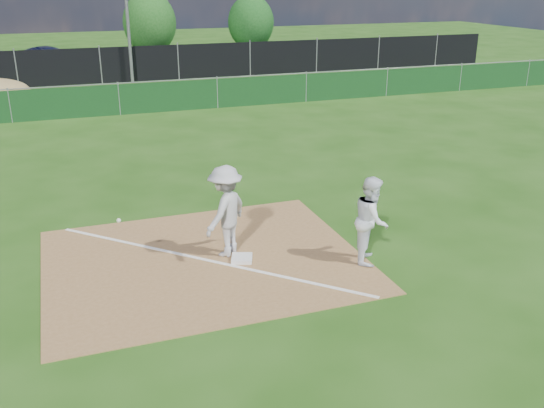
{
  "coord_description": "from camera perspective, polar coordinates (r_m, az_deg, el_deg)",
  "views": [
    {
      "loc": [
        -2.34,
        -9.46,
        5.2
      ],
      "look_at": [
        1.4,
        1.0,
        1.0
      ],
      "focal_mm": 40.0,
      "sensor_mm": 36.0,
      "label": 1
    }
  ],
  "objects": [
    {
      "name": "tree_mid",
      "position": [
        43.74,
        -11.45,
        16.37
      ],
      "size": [
        3.58,
        3.58,
        4.25
      ],
      "color": "#382316",
      "rests_on": "ground"
    },
    {
      "name": "infield_dirt",
      "position": [
        11.91,
        -6.4,
        -5.27
      ],
      "size": [
        6.0,
        5.0,
        0.02
      ],
      "primitive_type": "cube",
      "color": "olive",
      "rests_on": "ground"
    },
    {
      "name": "parking_lot",
      "position": [
        37.89,
        -16.34,
        12.02
      ],
      "size": [
        46.0,
        9.0,
        0.01
      ],
      "primitive_type": "cube",
      "color": "black",
      "rests_on": "ground"
    },
    {
      "name": "light_pole",
      "position": [
        32.41,
        -13.57,
        18.05
      ],
      "size": [
        0.16,
        0.16,
        8.0
      ],
      "primitive_type": "cylinder",
      "color": "slate",
      "rests_on": "ground"
    },
    {
      "name": "car_right",
      "position": [
        37.71,
        -9.65,
        13.45
      ],
      "size": [
        4.52,
        3.09,
        1.22
      ],
      "primitive_type": "imported",
      "rotation": [
        0.0,
        0.0,
        1.94
      ],
      "color": "black",
      "rests_on": "parking_lot"
    },
    {
      "name": "ground",
      "position": [
        20.28,
        -12.47,
        5.36
      ],
      "size": [
        90.0,
        90.0,
        0.0
      ],
      "primitive_type": "plane",
      "color": "#1F490F",
      "rests_on": "ground"
    },
    {
      "name": "green_fence",
      "position": [
        25.0,
        -14.19,
        9.48
      ],
      "size": [
        44.0,
        0.05,
        1.2
      ],
      "primitive_type": "cube",
      "color": "#0E3514",
      "rests_on": "ground"
    },
    {
      "name": "runner",
      "position": [
        11.68,
        9.35,
        -1.45
      ],
      "size": [
        0.96,
        1.03,
        1.7
      ],
      "primitive_type": "imported",
      "rotation": [
        0.0,
        0.0,
        1.07
      ],
      "color": "white",
      "rests_on": "ground"
    },
    {
      "name": "tree_right",
      "position": [
        45.64,
        -1.99,
        16.7
      ],
      "size": [
        3.31,
        3.31,
        3.93
      ],
      "color": "#382316",
      "rests_on": "ground"
    },
    {
      "name": "play_at_first",
      "position": [
        11.75,
        -4.38,
        -0.66
      ],
      "size": [
        2.74,
        1.29,
        1.82
      ],
      "color": "silver",
      "rests_on": "infield_dirt"
    },
    {
      "name": "foul_line",
      "position": [
        11.9,
        -6.41,
        -5.2
      ],
      "size": [
        5.01,
        5.01,
        0.01
      ],
      "primitive_type": "cube",
      "rotation": [
        0.0,
        0.0,
        0.79
      ],
      "color": "white",
      "rests_on": "infield_dirt"
    },
    {
      "name": "first_base",
      "position": [
        11.8,
        -2.85,
        -5.13
      ],
      "size": [
        0.51,
        0.51,
        0.08
      ],
      "primitive_type": "cube",
      "rotation": [
        0.0,
        0.0,
        -0.35
      ],
      "color": "white",
      "rests_on": "infield_dirt"
    },
    {
      "name": "black_fence",
      "position": [
        32.82,
        -15.83,
        12.43
      ],
      "size": [
        46.0,
        0.04,
        1.8
      ],
      "primitive_type": "cube",
      "color": "black",
      "rests_on": "ground"
    },
    {
      "name": "car_mid",
      "position": [
        36.4,
        -19.75,
        12.54
      ],
      "size": [
        4.86,
        2.72,
        1.52
      ],
      "primitive_type": "imported",
      "rotation": [
        0.0,
        0.0,
        1.83
      ],
      "color": "black",
      "rests_on": "parking_lot"
    },
    {
      "name": "car_left",
      "position": [
        37.76,
        -24.13,
        12.11
      ],
      "size": [
        4.34,
        3.09,
        1.37
      ],
      "primitive_type": "imported",
      "rotation": [
        0.0,
        0.0,
        1.16
      ],
      "color": "#A7A9AE",
      "rests_on": "parking_lot"
    }
  ]
}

